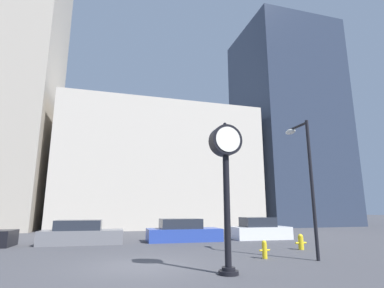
{
  "coord_description": "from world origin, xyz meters",
  "views": [
    {
      "loc": [
        -1.46,
        -11.31,
        1.95
      ],
      "look_at": [
        4.9,
        10.8,
        7.01
      ],
      "focal_mm": 28.0,
      "sensor_mm": 36.0,
      "label": 1
    }
  ],
  "objects": [
    {
      "name": "fire_hydrant_near",
      "position": [
        4.96,
        0.25,
        0.37
      ],
      "size": [
        0.46,
        0.2,
        0.72
      ],
      "color": "yellow",
      "rests_on": "ground_plane"
    },
    {
      "name": "building_glass_modern",
      "position": [
        22.55,
        24.0,
        13.77
      ],
      "size": [
        12.09,
        12.0,
        27.55
      ],
      "color": "#2D384C",
      "rests_on": "ground_plane"
    },
    {
      "name": "building_tall_tower",
      "position": [
        -13.54,
        24.0,
        17.54
      ],
      "size": [
        11.97,
        12.0,
        35.09
      ],
      "color": "#ADA393",
      "rests_on": "ground_plane"
    },
    {
      "name": "car_blue",
      "position": [
        3.45,
        7.83,
        0.58
      ],
      "size": [
        4.69,
        2.09,
        1.39
      ],
      "rotation": [
        0.0,
        0.0,
        -0.03
      ],
      "color": "#28429E",
      "rests_on": "ground_plane"
    },
    {
      "name": "ground_plane",
      "position": [
        0.0,
        0.0,
        0.0
      ],
      "size": [
        200.0,
        200.0,
        0.0
      ],
      "primitive_type": "plane",
      "color": "#424247"
    },
    {
      "name": "street_lamp_right",
      "position": [
        6.71,
        -0.39,
        3.86
      ],
      "size": [
        0.36,
        1.57,
        5.71
      ],
      "color": "black",
      "rests_on": "ground_plane"
    },
    {
      "name": "building_storefront_row",
      "position": [
        4.34,
        24.0,
        6.73
      ],
      "size": [
        21.78,
        12.0,
        13.45
      ],
      "color": "beige",
      "rests_on": "ground_plane"
    },
    {
      "name": "car_grey",
      "position": [
        -2.65,
        7.82,
        0.57
      ],
      "size": [
        4.68,
        2.01,
        1.36
      ],
      "rotation": [
        0.0,
        0.0,
        -0.04
      ],
      "color": "slate",
      "rests_on": "ground_plane"
    },
    {
      "name": "fire_hydrant_far",
      "position": [
        8.12,
        2.26,
        0.38
      ],
      "size": [
        0.61,
        0.26,
        0.76
      ],
      "color": "yellow",
      "rests_on": "ground_plane"
    },
    {
      "name": "car_white",
      "position": [
        8.86,
        7.79,
        0.6
      ],
      "size": [
        3.92,
        2.12,
        1.44
      ],
      "rotation": [
        0.0,
        0.0,
        -0.06
      ],
      "color": "silver",
      "rests_on": "ground_plane"
    },
    {
      "name": "street_clock",
      "position": [
        2.33,
        -2.2,
        3.41
      ],
      "size": [
        1.04,
        0.62,
        4.85
      ],
      "color": "black",
      "rests_on": "ground_plane"
    }
  ]
}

